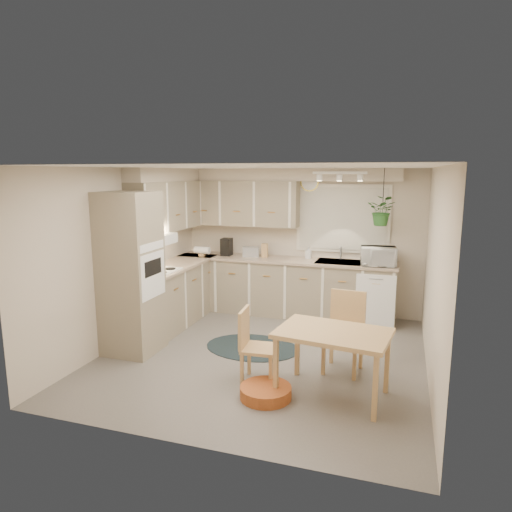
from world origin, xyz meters
name	(u,v)px	position (x,y,z in m)	size (l,w,h in m)	color
floor	(263,355)	(0.00, 0.00, 0.00)	(4.20, 4.20, 0.00)	#68645B
ceiling	(264,167)	(0.00, 0.00, 2.40)	(4.20, 4.20, 0.00)	white
wall_back	(300,241)	(0.00, 2.10, 1.20)	(4.00, 0.04, 2.40)	beige
wall_front	(188,313)	(0.00, -2.10, 1.20)	(4.00, 0.04, 2.40)	beige
wall_left	(125,256)	(-2.00, 0.00, 1.20)	(0.04, 4.20, 2.40)	beige
wall_right	(434,276)	(2.00, 0.00, 1.20)	(0.04, 4.20, 2.40)	beige
base_cab_left	(176,294)	(-1.70, 0.88, 0.45)	(0.60, 1.85, 0.90)	gray
base_cab_back	(283,288)	(-0.20, 1.80, 0.45)	(3.60, 0.60, 0.90)	gray
counter_left	(176,265)	(-1.69, 0.88, 0.92)	(0.64, 1.89, 0.04)	tan
counter_back	(284,260)	(-0.20, 1.79, 0.92)	(3.64, 0.64, 0.04)	tan
oven_stack	(131,274)	(-1.68, -0.38, 1.05)	(0.65, 0.65, 2.10)	gray
wall_oven_face	(153,275)	(-1.35, -0.38, 1.05)	(0.02, 0.56, 0.58)	white
upper_cab_left	(170,206)	(-1.82, 1.00, 1.83)	(0.35, 2.00, 0.75)	gray
upper_cab_back	(240,203)	(-1.00, 1.93, 1.83)	(2.00, 0.35, 0.75)	gray
soffit_left	(168,175)	(-1.85, 1.00, 2.30)	(0.30, 2.00, 0.20)	beige
soffit_back	(287,175)	(-0.20, 1.95, 2.30)	(3.60, 0.30, 0.20)	beige
cooktop	(158,271)	(-1.68, 0.30, 0.94)	(0.52, 0.58, 0.02)	white
range_hood	(155,239)	(-1.70, 0.30, 1.40)	(0.40, 0.60, 0.14)	white
window_blinds	(342,219)	(0.70, 2.07, 1.60)	(1.40, 0.02, 1.00)	silver
window_frame	(343,219)	(0.70, 2.08, 1.60)	(1.50, 0.02, 1.10)	silver
sink	(339,264)	(0.70, 1.80, 0.90)	(0.70, 0.48, 0.10)	#A9ADB1
dishwasher_front	(375,302)	(1.30, 1.49, 0.42)	(0.58, 0.01, 0.83)	white
track_light_bar	(340,173)	(0.70, 1.55, 2.33)	(0.80, 0.04, 0.04)	white
wall_clock	(310,182)	(0.15, 2.07, 2.18)	(0.30, 0.30, 0.03)	#E3CC50
dining_table	(332,364)	(1.01, -0.81, 0.36)	(1.14, 0.76, 0.72)	tan
chair_left	(259,346)	(0.18, -0.74, 0.42)	(0.39, 0.39, 0.84)	tan
chair_back	(343,333)	(1.04, -0.17, 0.47)	(0.44, 0.44, 0.95)	tan
braided_rug	(252,347)	(-0.22, 0.21, 0.01)	(1.28, 0.96, 0.01)	black
pet_bed	(266,392)	(0.36, -1.08, 0.06)	(0.54, 0.54, 0.13)	#AF4C23
microwave	(378,254)	(1.30, 1.70, 1.11)	(0.52, 0.29, 0.35)	white
soap_bottle	(308,256)	(0.18, 1.95, 0.99)	(0.09, 0.20, 0.09)	white
hanging_plant	(382,214)	(1.33, 1.70, 1.72)	(0.40, 0.45, 0.35)	#2B6227
coffee_maker	(227,247)	(-1.21, 1.80, 1.09)	(0.16, 0.20, 0.29)	black
toaster	(251,252)	(-0.77, 1.82, 1.02)	(0.27, 0.15, 0.16)	#A9ADB1
knife_block	(265,250)	(-0.54, 1.85, 1.05)	(0.10, 0.10, 0.23)	tan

